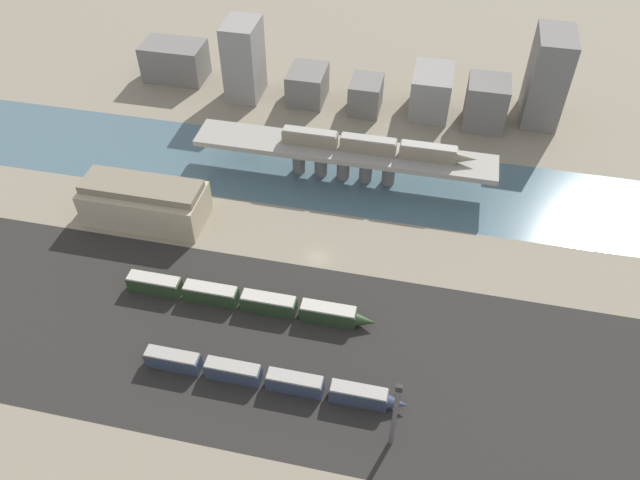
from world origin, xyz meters
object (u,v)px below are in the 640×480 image
(signal_tower, at_px, (395,415))
(train_yard_mid, at_px, (246,300))
(warehouse_building, at_px, (145,201))
(train_on_bridge, at_px, (375,146))
(train_yard_near, at_px, (270,378))

(signal_tower, bearing_deg, train_yard_mid, 144.16)
(signal_tower, bearing_deg, warehouse_building, 144.78)
(train_on_bridge, distance_m, signal_tower, 66.88)
(train_yard_near, relative_size, warehouse_building, 1.76)
(train_yard_mid, bearing_deg, signal_tower, -35.84)
(warehouse_building, bearing_deg, train_yard_mid, -34.55)
(warehouse_building, bearing_deg, signal_tower, -35.22)
(train_on_bridge, bearing_deg, warehouse_building, -153.44)
(train_yard_near, xyz_separation_m, warehouse_building, (-38.17, 35.87, 2.80))
(train_yard_near, height_order, signal_tower, signal_tower)
(train_yard_mid, height_order, signal_tower, signal_tower)
(train_on_bridge, height_order, signal_tower, signal_tower)
(train_on_bridge, bearing_deg, train_yard_near, -98.14)
(train_yard_mid, bearing_deg, train_yard_near, -59.98)
(train_on_bridge, xyz_separation_m, signal_tower, (13.19, -65.54, -1.83))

